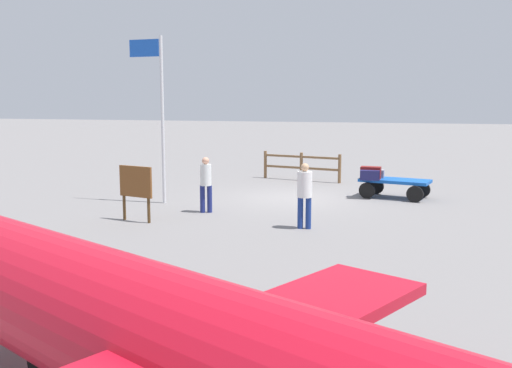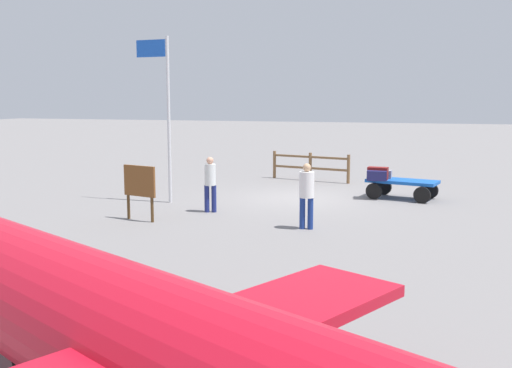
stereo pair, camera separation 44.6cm
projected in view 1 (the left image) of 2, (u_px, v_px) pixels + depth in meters
ground_plane at (295, 198)px, 19.02m from camera, size 120.00×120.00×0.00m
luggage_cart at (394, 184)px, 18.96m from camera, size 2.35×1.54×0.62m
suitcase_dark at (370, 175)px, 18.71m from camera, size 0.63×0.37×0.31m
suitcase_tan at (371, 173)px, 18.95m from camera, size 0.65×0.38×0.40m
suitcase_grey at (376, 173)px, 19.34m from camera, size 0.50×0.35×0.26m
worker_lead at (305, 190)px, 14.42m from camera, size 0.40×0.40×1.64m
worker_trailing at (206, 181)px, 16.48m from camera, size 0.40×0.40×1.58m
airplane_near at (192, 355)px, 4.81m from camera, size 9.43×5.82×2.98m
flagpole at (158, 104)px, 17.71m from camera, size 1.10×0.12×5.06m
signboard at (136, 185)px, 15.28m from camera, size 1.03×0.32×1.46m
wooden_fence at (301, 165)px, 22.98m from camera, size 3.22×0.80×1.10m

